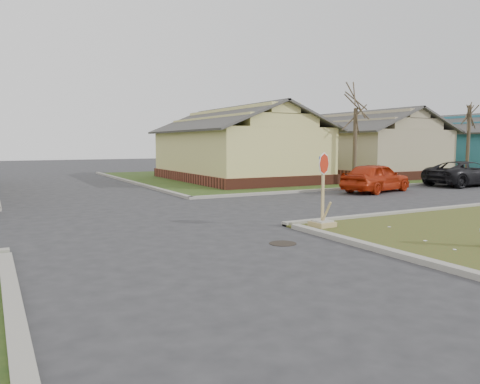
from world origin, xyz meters
name	(u,v)px	position (x,y,z in m)	size (l,w,h in m)	color
ground	(188,249)	(0.00, 0.00, 0.00)	(120.00, 120.00, 0.00)	#2A2A2D
verge_far_right	(364,173)	(22.00, 18.00, 0.03)	(37.00, 19.00, 0.05)	#294418
curbs	(128,218)	(0.00, 5.00, 0.00)	(80.00, 40.00, 0.12)	gray
manhole	(283,243)	(2.20, -0.50, 0.01)	(0.64, 0.64, 0.01)	black
side_house_yellow	(237,146)	(10.00, 16.50, 2.19)	(7.60, 11.60, 4.70)	brown
side_house_tan	(358,145)	(20.00, 16.50, 2.19)	(7.60, 11.60, 4.70)	brown
side_house_teal	(450,145)	(30.00, 16.50, 2.19)	(7.60, 11.60, 4.70)	brown
tree_mid_right	(355,147)	(14.00, 10.20, 2.15)	(0.22, 0.22, 4.20)	#453628
tree_far_right	(468,142)	(24.00, 10.50, 2.43)	(0.22, 0.22, 4.76)	#453628
stop_sign	(323,211)	(4.27, 0.64, 0.49)	(0.58, 0.57, 2.05)	tan
red_sedan	(376,177)	(12.58, 7.11, 0.70)	(1.66, 4.13, 1.41)	#B4290C
dark_pickup	(466,173)	(19.35, 7.21, 0.68)	(2.26, 4.89, 1.36)	black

